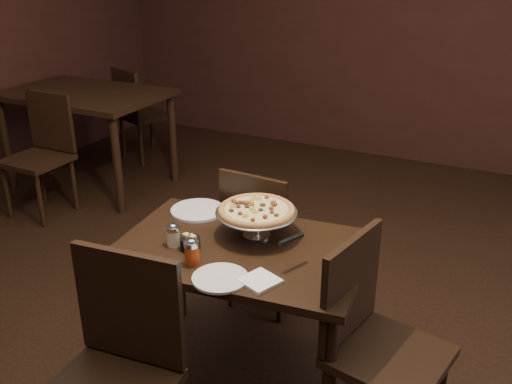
% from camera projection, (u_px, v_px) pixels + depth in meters
% --- Properties ---
extents(room, '(6.04, 7.04, 2.84)m').
position_uv_depth(room, '(227.00, 91.00, 2.24)').
color(room, black).
rests_on(room, ground).
extents(dining_table, '(1.18, 0.85, 0.69)m').
position_uv_depth(dining_table, '(241.00, 264.00, 2.59)').
color(dining_table, black).
rests_on(dining_table, ground).
extents(background_table, '(1.32, 0.88, 0.82)m').
position_uv_depth(background_table, '(86.00, 104.00, 4.77)').
color(background_table, black).
rests_on(background_table, ground).
extents(pizza_stand, '(0.38, 0.38, 0.16)m').
position_uv_depth(pizza_stand, '(257.00, 210.00, 2.60)').
color(pizza_stand, silver).
rests_on(pizza_stand, dining_table).
extents(parmesan_shaker, '(0.06, 0.06, 0.11)m').
position_uv_depth(parmesan_shaker, '(173.00, 235.00, 2.54)').
color(parmesan_shaker, beige).
rests_on(parmesan_shaker, dining_table).
extents(pepper_flake_shaker, '(0.07, 0.07, 0.12)m').
position_uv_depth(pepper_flake_shaker, '(192.00, 252.00, 2.39)').
color(pepper_flake_shaker, '#9C2B0E').
rests_on(pepper_flake_shaker, dining_table).
extents(packet_caddy, '(0.09, 0.09, 0.07)m').
position_uv_depth(packet_caddy, '(190.00, 243.00, 2.52)').
color(packet_caddy, black).
rests_on(packet_caddy, dining_table).
extents(napkin_stack, '(0.18, 0.18, 0.01)m').
position_uv_depth(napkin_stack, '(260.00, 281.00, 2.27)').
color(napkin_stack, white).
rests_on(napkin_stack, dining_table).
extents(plate_left, '(0.27, 0.27, 0.01)m').
position_uv_depth(plate_left, '(198.00, 210.00, 2.89)').
color(plate_left, silver).
rests_on(plate_left, dining_table).
extents(plate_near, '(0.23, 0.23, 0.01)m').
position_uv_depth(plate_near, '(220.00, 278.00, 2.30)').
color(plate_near, silver).
rests_on(plate_near, dining_table).
extents(serving_spatula, '(0.16, 0.16, 0.02)m').
position_uv_depth(serving_spatula, '(291.00, 240.00, 2.35)').
color(serving_spatula, silver).
rests_on(serving_spatula, pizza_stand).
extents(chair_far, '(0.42, 0.42, 0.85)m').
position_uv_depth(chair_far, '(263.00, 234.00, 3.15)').
color(chair_far, black).
rests_on(chair_far, ground).
extents(chair_near, '(0.48, 0.48, 0.94)m').
position_uv_depth(chair_near, '(115.00, 370.00, 2.07)').
color(chair_near, black).
rests_on(chair_near, ground).
extents(chair_side, '(0.49, 0.49, 0.90)m').
position_uv_depth(chair_side, '(374.00, 337.00, 2.27)').
color(chair_side, black).
rests_on(chair_side, ground).
extents(bg_chair_far, '(0.54, 0.54, 0.89)m').
position_uv_depth(bg_chair_far, '(138.00, 111.00, 5.45)').
color(bg_chair_far, black).
rests_on(bg_chair_far, ground).
extents(bg_chair_near, '(0.43, 0.43, 0.92)m').
position_uv_depth(bg_chair_near, '(42.00, 150.00, 4.35)').
color(bg_chair_near, black).
rests_on(bg_chair_near, ground).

